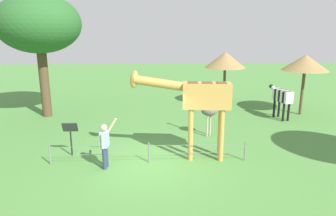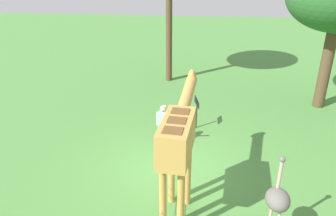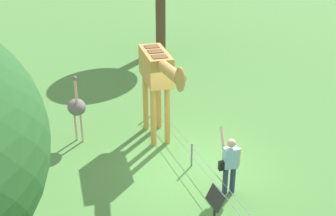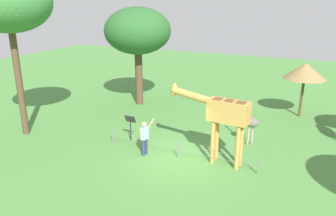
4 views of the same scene
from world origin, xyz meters
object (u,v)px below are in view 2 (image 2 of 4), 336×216
(visitor, at_px, (164,123))
(info_sign, at_px, (197,106))
(giraffe, at_px, (179,137))
(ostrich, at_px, (278,199))

(visitor, bearing_deg, info_sign, -38.40)
(giraffe, distance_m, ostrich, 2.71)
(visitor, distance_m, info_sign, 1.84)
(visitor, height_order, ostrich, ostrich)
(giraffe, bearing_deg, info_sign, -5.07)
(ostrich, distance_m, info_sign, 5.88)
(visitor, xyz_separation_m, ostrich, (-4.11, -3.08, 0.27))
(giraffe, xyz_separation_m, info_sign, (4.73, -0.42, -1.29))
(giraffe, relative_size, info_sign, 2.77)
(info_sign, bearing_deg, giraffe, 174.93)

